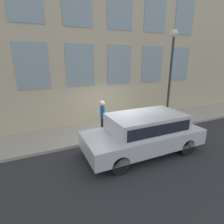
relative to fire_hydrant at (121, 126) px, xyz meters
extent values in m
plane|color=#2D2D30|center=(-0.37, 0.23, -0.49)|extent=(80.00, 80.00, 0.00)
cube|color=#A8A093|center=(0.85, 0.23, -0.43)|extent=(2.42, 60.00, 0.12)
cube|color=#C6B793|center=(2.21, 0.23, 4.89)|extent=(0.30, 40.00, 10.76)
cube|color=#8C9EA8|center=(2.04, -5.36, 2.78)|extent=(0.03, 1.45, 2.10)
cube|color=#8C9EA8|center=(2.04, -3.12, 2.78)|extent=(0.03, 1.45, 2.10)
cube|color=#8C9EA8|center=(2.04, -0.89, 2.78)|extent=(0.03, 1.45, 2.10)
cube|color=#8C9EA8|center=(2.04, 1.35, 2.78)|extent=(0.03, 1.45, 2.10)
cube|color=#8C9EA8|center=(2.04, 3.58, 2.78)|extent=(0.03, 1.45, 2.10)
cube|color=#8C9EA8|center=(2.04, -5.36, 5.63)|extent=(0.03, 1.45, 2.10)
cube|color=#8C9EA8|center=(2.04, -3.12, 5.63)|extent=(0.03, 1.45, 2.10)
cube|color=#8C9EA8|center=(2.04, -0.89, 5.63)|extent=(0.03, 1.45, 2.10)
cube|color=#8C9EA8|center=(2.04, 1.35, 5.63)|extent=(0.03, 1.45, 2.10)
cylinder|color=#2D7260|center=(0.00, 0.00, -0.35)|extent=(0.38, 0.38, 0.04)
cylinder|color=#2D7260|center=(0.00, 0.00, -0.08)|extent=(0.28, 0.28, 0.58)
sphere|color=#2C5D50|center=(0.00, 0.00, 0.21)|extent=(0.29, 0.29, 0.29)
cylinder|color=black|center=(0.00, 0.00, 0.30)|extent=(0.10, 0.10, 0.12)
cylinder|color=#2D7260|center=(0.00, -0.19, -0.01)|extent=(0.09, 0.10, 0.09)
cylinder|color=#2D7260|center=(0.00, 0.19, -0.01)|extent=(0.09, 0.10, 0.09)
cylinder|color=#232328|center=(0.30, 0.82, 0.02)|extent=(0.11, 0.11, 0.78)
cylinder|color=#232328|center=(0.46, 0.82, 0.02)|extent=(0.11, 0.11, 0.78)
cube|color=#1E59A5|center=(0.38, 0.82, 0.70)|extent=(0.21, 0.15, 0.58)
cylinder|color=#1E59A5|center=(0.23, 0.82, 0.72)|extent=(0.09, 0.09, 0.55)
cylinder|color=#1E59A5|center=(0.53, 0.82, 0.72)|extent=(0.09, 0.09, 0.55)
sphere|color=beige|center=(0.38, 0.82, 1.12)|extent=(0.26, 0.26, 0.26)
cylinder|color=black|center=(-2.65, 1.42, -0.17)|extent=(0.24, 0.64, 0.64)
cylinder|color=black|center=(-0.93, 1.42, -0.17)|extent=(0.24, 0.64, 0.64)
cylinder|color=black|center=(-2.65, -1.47, -0.17)|extent=(0.24, 0.64, 0.64)
cylinder|color=black|center=(-0.93, -1.47, -0.17)|extent=(0.24, 0.64, 0.64)
cube|color=silver|center=(-1.79, -0.02, 0.13)|extent=(1.95, 4.66, 0.60)
cube|color=silver|center=(-1.79, -0.14, 0.76)|extent=(1.72, 2.89, 0.65)
cube|color=#1E232D|center=(-1.79, -0.14, 0.76)|extent=(1.73, 2.66, 0.41)
cylinder|color=#2D332D|center=(0.18, -2.93, -0.31)|extent=(0.26, 0.26, 0.12)
cylinder|color=#2D332D|center=(0.18, -2.93, 1.92)|extent=(0.12, 0.12, 4.57)
sphere|color=silver|center=(0.18, -2.93, 4.31)|extent=(0.36, 0.36, 0.36)
camera|label=1|loc=(-6.99, 3.68, 3.08)|focal=28.00mm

